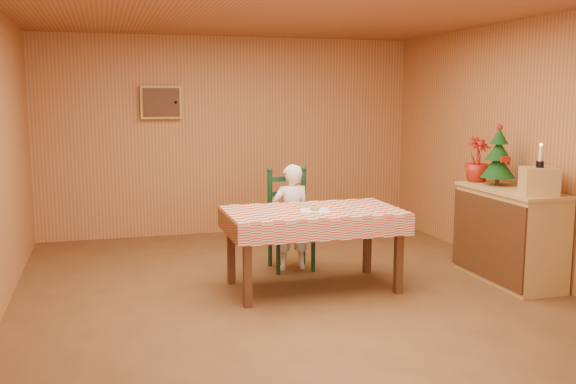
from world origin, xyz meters
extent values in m
plane|color=brown|center=(0.00, 0.00, 0.00)|extent=(6.00, 6.00, 0.00)
cube|color=#B87742|center=(0.00, 3.00, 1.30)|extent=(5.00, 0.10, 2.60)
cube|color=#B87742|center=(2.50, 0.00, 1.30)|extent=(0.10, 6.00, 2.60)
cube|color=#A2633C|center=(0.00, 0.00, 2.60)|extent=(5.00, 6.00, 0.10)
cube|color=tan|center=(-0.90, 2.94, 1.75)|extent=(0.52, 0.08, 0.42)
cube|color=#502B15|center=(-0.90, 2.90, 1.75)|extent=(0.46, 0.02, 0.36)
sphere|color=black|center=(-0.72, 2.88, 1.75)|extent=(0.04, 0.04, 0.04)
cube|color=#502B15|center=(0.25, 0.22, 0.72)|extent=(1.60, 0.90, 0.06)
cube|color=#502B15|center=(-0.47, -0.15, 0.34)|extent=(0.07, 0.07, 0.69)
cube|color=#502B15|center=(0.97, -0.15, 0.34)|extent=(0.07, 0.07, 0.69)
cube|color=#502B15|center=(-0.47, 0.59, 0.34)|extent=(0.07, 0.07, 0.69)
cube|color=#502B15|center=(0.97, 0.59, 0.34)|extent=(0.07, 0.07, 0.69)
cube|color=#B52718|center=(0.25, 0.22, 0.76)|extent=(1.64, 0.94, 0.02)
cube|color=#B52718|center=(0.25, -0.25, 0.66)|extent=(1.64, 0.02, 0.18)
cube|color=#B52718|center=(0.25, 0.69, 0.66)|extent=(1.64, 0.02, 0.18)
cube|color=#2A5A29|center=(-0.57, 0.22, 0.66)|extent=(0.02, 0.94, 0.18)
cube|color=#2A5A29|center=(1.07, 0.22, 0.66)|extent=(0.02, 0.94, 0.18)
cube|color=black|center=(0.25, 0.95, 0.43)|extent=(0.44, 0.40, 0.04)
cylinder|color=black|center=(0.06, 0.78, 0.21)|extent=(0.04, 0.04, 0.41)
cylinder|color=black|center=(0.44, 0.78, 0.21)|extent=(0.04, 0.04, 0.41)
cylinder|color=black|center=(0.06, 1.12, 0.21)|extent=(0.04, 0.04, 0.41)
cylinder|color=black|center=(0.44, 1.12, 0.21)|extent=(0.04, 0.04, 0.41)
cylinder|color=black|center=(0.06, 1.12, 0.75)|extent=(0.05, 0.05, 0.60)
sphere|color=black|center=(0.06, 1.12, 1.05)|extent=(0.06, 0.06, 0.06)
cylinder|color=black|center=(0.44, 1.12, 0.75)|extent=(0.05, 0.05, 0.60)
sphere|color=black|center=(0.44, 1.12, 1.05)|extent=(0.06, 0.06, 0.06)
cube|color=black|center=(0.25, 1.12, 0.63)|extent=(0.38, 0.03, 0.05)
cube|color=black|center=(0.25, 1.12, 0.79)|extent=(0.38, 0.03, 0.05)
cube|color=black|center=(0.25, 1.12, 0.95)|extent=(0.38, 0.03, 0.05)
imported|color=white|center=(0.25, 0.95, 0.56)|extent=(0.41, 0.27, 1.12)
cube|color=white|center=(0.25, 0.17, 0.77)|extent=(0.32, 0.32, 0.00)
torus|color=#B98642|center=(0.25, 0.17, 0.79)|extent=(0.10, 0.10, 0.03)
cube|color=tan|center=(2.22, -0.06, 0.45)|extent=(0.50, 1.20, 0.90)
cube|color=tan|center=(2.22, -0.06, 0.92)|extent=(0.54, 1.24, 0.03)
cube|color=#502B15|center=(1.96, -0.06, 0.45)|extent=(0.02, 1.20, 0.80)
cube|color=tan|center=(2.22, -0.46, 1.06)|extent=(0.39, 0.39, 0.25)
cylinder|color=#502B15|center=(2.22, 0.19, 0.97)|extent=(0.04, 0.04, 0.08)
cone|color=#0C3610|center=(2.22, 0.19, 1.13)|extent=(0.34, 0.34, 0.24)
cone|color=#0C3610|center=(2.22, 0.19, 1.29)|extent=(0.26, 0.26, 0.20)
cone|color=#0C3610|center=(2.22, 0.19, 1.43)|extent=(0.18, 0.18, 0.16)
sphere|color=#9E1A0E|center=(2.22, 0.19, 1.52)|extent=(0.06, 0.06, 0.06)
cube|color=#9E1A0E|center=(2.20, 0.04, 1.21)|extent=(0.10, 0.02, 0.06)
sphere|color=#9E1A0E|center=(2.30, 0.13, 1.16)|extent=(0.04, 0.04, 0.04)
sphere|color=#9E1A0E|center=(2.15, 0.24, 1.23)|extent=(0.04, 0.04, 0.04)
sphere|color=#9E1A0E|center=(2.26, 0.28, 1.33)|extent=(0.04, 0.04, 0.04)
imported|color=#9E1A0E|center=(2.17, 0.49, 1.17)|extent=(0.30, 0.30, 0.47)
cylinder|color=black|center=(2.22, -0.46, 1.21)|extent=(0.07, 0.07, 0.06)
cylinder|color=white|center=(2.22, -0.46, 1.31)|extent=(0.03, 0.03, 0.14)
sphere|color=orange|center=(2.22, -0.46, 1.39)|extent=(0.02, 0.02, 0.02)
cylinder|color=black|center=(2.24, -0.03, 0.20)|extent=(0.49, 0.49, 0.40)
camera|label=1|loc=(-1.62, -5.44, 1.83)|focal=40.00mm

